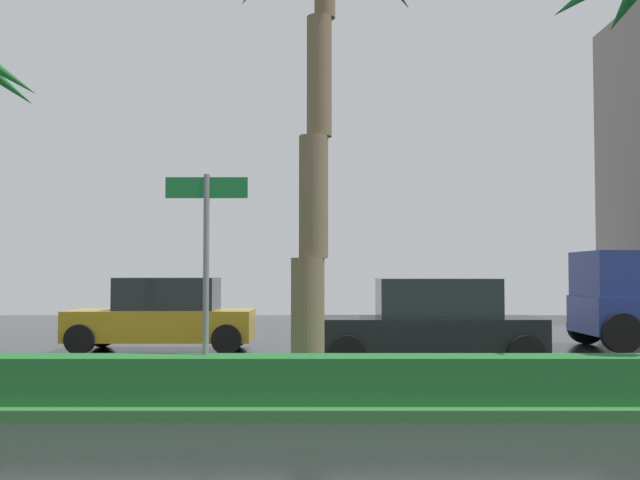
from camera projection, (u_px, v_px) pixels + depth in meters
name	position (u px, v px, depth m)	size (l,w,h in m)	color
ground_plane	(284.00, 390.00, 12.30)	(90.00, 42.00, 0.10)	black
median_strip	(281.00, 392.00, 11.31)	(85.50, 4.00, 0.15)	#2D6B33
median_hedge	(275.00, 379.00, 9.92)	(76.50, 0.70, 0.60)	#1E6028
street_name_sign	(205.00, 254.00, 10.20)	(1.10, 0.08, 3.00)	slate
car_in_traffic_second	(163.00, 316.00, 18.08)	(4.30, 2.02, 1.72)	#B28C1E
car_in_traffic_third	(431.00, 324.00, 15.04)	(4.30, 2.02, 1.72)	black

